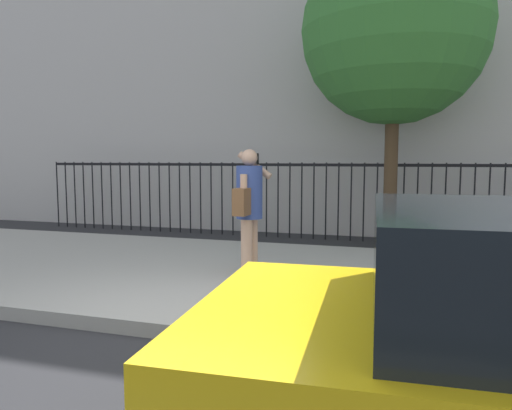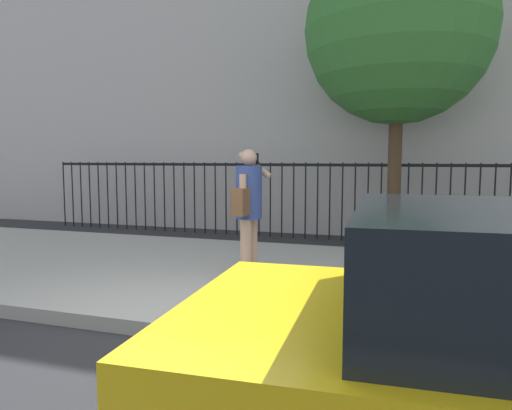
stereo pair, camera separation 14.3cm
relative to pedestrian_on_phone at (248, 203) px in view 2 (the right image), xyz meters
name	(u,v)px [view 2 (the right image)]	position (x,y,z in m)	size (l,w,h in m)	color
ground_plane	(159,339)	(-0.20, -1.99, -1.11)	(60.00, 60.00, 0.00)	#28282B
sidewalk	(239,276)	(-0.20, 0.21, -1.03)	(28.00, 4.40, 0.15)	#9E9B93
iron_fence	(300,190)	(-0.20, 3.91, -0.09)	(12.03, 0.04, 1.60)	black
pedestrian_on_phone	(248,203)	(0.00, 0.00, 0.00)	(0.48, 0.66, 1.65)	tan
street_tree_near	(398,31)	(1.72, 3.27, 2.84)	(3.34, 3.34, 5.64)	#4C3823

